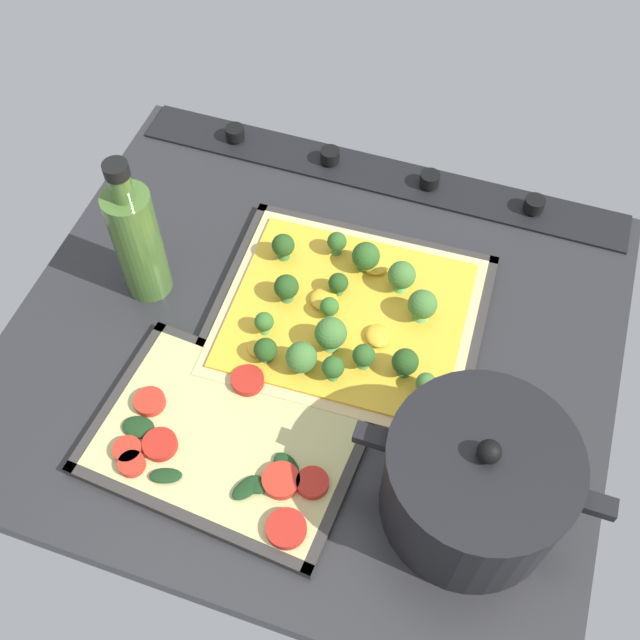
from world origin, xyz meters
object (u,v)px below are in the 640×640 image
Objects in this scene: veggie_pizza_back at (226,442)px; oil_bottle at (137,241)px; baking_tray_front at (347,320)px; cooking_pot at (476,483)px; broccoli_pizza at (347,314)px; baking_tray_back at (227,440)px.

veggie_pizza_back is 1.33× the size of oil_bottle.
cooking_pot is at bearing 135.92° from baking_tray_front.
oil_bottle is at bearing 5.09° from broccoli_pizza.
oil_bottle reaches higher than veggie_pizza_back.
veggie_pizza_back is 1.10× the size of cooking_pot.
cooking_pot reaches higher than veggie_pizza_back.
baking_tray_back is at bearing -79.94° from veggie_pizza_back.
veggie_pizza_back is (-0.11, 0.61, 0.77)cm from baking_tray_back.
cooking_pot is (-27.42, -1.79, 5.33)cm from veggie_pizza_back.
veggie_pizza_back reaches higher than baking_tray_back.
cooking_pot is at bearing -176.27° from veggie_pizza_back.
baking_tray_back is 26.55cm from oil_bottle.
baking_tray_front is 1.59× the size of oil_bottle.
baking_tray_front is 22.18cm from veggie_pizza_back.
broccoli_pizza is at bearing -111.19° from veggie_pizza_back.
broccoli_pizza reaches higher than baking_tray_front.
cooking_pot is (-19.52, 18.60, 4.37)cm from broccoli_pizza.
oil_bottle reaches higher than cooking_pot.
baking_tray_front and baking_tray_back have the same top height.
broccoli_pizza is 1.11× the size of veggie_pizza_back.
veggie_pizza_back is 26.79cm from oil_bottle.
oil_bottle is (18.08, -17.45, 8.56)cm from baking_tray_back.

